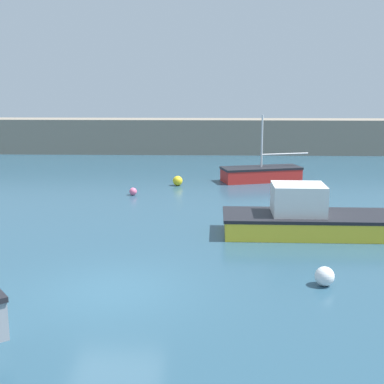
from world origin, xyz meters
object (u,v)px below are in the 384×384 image
(mooring_buoy_pink, at_px, (133,191))
(sailboat_twin_hulled, at_px, (261,174))
(mooring_buoy_white, at_px, (325,276))
(mooring_buoy_yellow, at_px, (178,181))
(motorboat_grey_hull, at_px, (307,218))

(mooring_buoy_pink, bearing_deg, sailboat_twin_hulled, 31.06)
(mooring_buoy_white, height_order, mooring_buoy_yellow, mooring_buoy_white)
(mooring_buoy_white, bearing_deg, motorboat_grey_hull, 85.46)
(sailboat_twin_hulled, distance_m, motorboat_grey_hull, 10.64)
(sailboat_twin_hulled, height_order, mooring_buoy_pink, sailboat_twin_hulled)
(motorboat_grey_hull, bearing_deg, mooring_buoy_yellow, 120.60)
(mooring_buoy_pink, distance_m, mooring_buoy_yellow, 3.24)
(motorboat_grey_hull, relative_size, mooring_buoy_white, 11.81)
(mooring_buoy_pink, bearing_deg, mooring_buoy_white, -59.29)
(motorboat_grey_hull, distance_m, mooring_buoy_yellow, 10.56)
(mooring_buoy_white, bearing_deg, mooring_buoy_yellow, 108.99)
(mooring_buoy_pink, height_order, mooring_buoy_yellow, mooring_buoy_yellow)
(mooring_buoy_yellow, bearing_deg, motorboat_grey_hull, -60.03)
(motorboat_grey_hull, bearing_deg, sailboat_twin_hulled, 94.30)
(mooring_buoy_pink, bearing_deg, mooring_buoy_yellow, 50.99)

